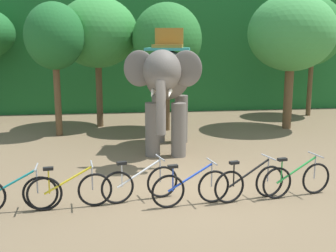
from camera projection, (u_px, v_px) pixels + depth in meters
ground_plane at (194, 189)px, 9.61m from camera, size 80.00×80.00×0.00m
foliage_hedge at (146, 48)px, 22.62m from camera, size 36.00×6.00×6.08m
tree_far_left at (54, 37)px, 14.50m from camera, size 2.07×2.07×4.72m
tree_right at (97, 33)px, 16.11m from camera, size 3.14×3.14×5.08m
tree_far_right at (167, 40)px, 15.42m from camera, size 2.58×2.58×4.78m
tree_center at (292, 33)px, 15.75m from camera, size 3.32×3.32×5.14m
tree_center_left at (313, 32)px, 18.60m from camera, size 2.61×2.61×5.32m
elephant at (167, 80)px, 12.53m from camera, size 2.39×4.24×3.78m
bike_teal at (14, 193)px, 8.23m from camera, size 1.71×0.52×0.92m
bike_yellow at (70, 190)px, 8.40m from camera, size 1.70×0.52×0.92m
bike_white at (140, 183)px, 8.82m from camera, size 1.67×0.59×0.92m
bike_blue at (191, 188)px, 8.57m from camera, size 1.69×0.52×0.92m
bike_black at (250, 183)px, 8.86m from camera, size 1.67×0.60×0.92m
bike_green at (297, 179)px, 9.08m from camera, size 1.69×0.53×0.92m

